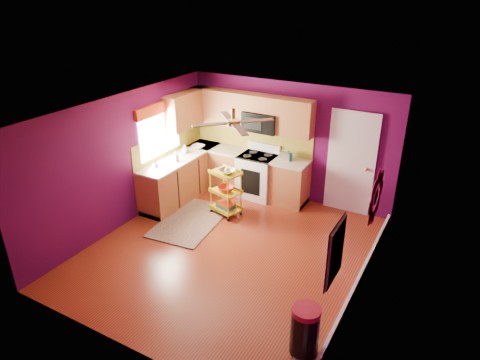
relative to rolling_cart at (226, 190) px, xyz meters
The scene contains 18 objects.
ground 1.44m from the rolling_cart, 57.42° to the right, with size 5.00×5.00×0.00m, color maroon.
room_envelope 1.74m from the rolling_cart, 56.46° to the right, with size 4.54×5.04×2.52m.
lower_cabinets 0.94m from the rolling_cart, 132.21° to the left, with size 2.81×2.31×0.94m.
electric_range 1.06m from the rolling_cart, 80.81° to the left, with size 0.76×0.66×1.13m.
upper_cabinetry 1.73m from the rolling_cart, 116.55° to the left, with size 2.80×2.30×1.26m.
left_window 1.93m from the rolling_cart, behind, with size 0.08×1.35×1.08m.
panel_door 2.52m from the rolling_cart, 32.94° to the left, with size 0.95×0.11×2.15m.
right_wall_art 3.42m from the rolling_cart, 26.42° to the right, with size 0.04×2.74×1.04m.
ceiling_fan 2.12m from the rolling_cart, 52.15° to the right, with size 1.01×1.01×0.26m.
shag_rug 0.92m from the rolling_cart, 126.89° to the right, with size 1.06×1.73×0.02m, color black.
rolling_cart is the anchor object (origin of this frame).
trash_can 3.74m from the rolling_cart, 43.90° to the right, with size 0.44×0.45×0.69m.
teal_kettle 1.48m from the rolling_cart, 53.76° to the left, with size 0.18×0.18×0.21m.
toaster 1.44m from the rolling_cart, 54.98° to the left, with size 0.22×0.15×0.18m, color beige.
soap_bottle_a 1.27m from the rolling_cart, behind, with size 0.10×0.10×0.21m, color #EA3F72.
soap_bottle_b 1.42m from the rolling_cart, 161.83° to the left, with size 0.15×0.15×0.19m, color white.
counter_dish 1.50m from the rolling_cart, 146.18° to the left, with size 0.28×0.28×0.07m, color white.
counter_cup 1.48m from the rolling_cart, 159.47° to the right, with size 0.11×0.11×0.09m, color white.
Camera 1 is at (3.23, -5.37, 4.26)m, focal length 32.00 mm.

